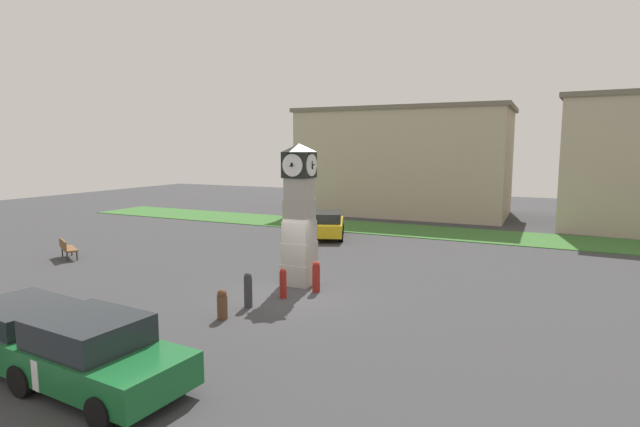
% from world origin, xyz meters
% --- Properties ---
extents(ground_plane, '(81.66, 81.66, 0.00)m').
position_xyz_m(ground_plane, '(0.00, 0.00, 0.00)').
color(ground_plane, '#38383A').
extents(clock_tower, '(1.25, 1.33, 5.23)m').
position_xyz_m(clock_tower, '(-0.47, 1.38, 2.52)').
color(clock_tower, '#9F9A90').
rests_on(clock_tower, ground_plane).
extents(bollard_near_tower, '(0.27, 0.27, 1.11)m').
position_xyz_m(bollard_near_tower, '(0.55, 0.69, 0.56)').
color(bollard_near_tower, maroon).
rests_on(bollard_near_tower, ground_plane).
extents(bollard_mid_row, '(0.24, 0.24, 1.03)m').
position_xyz_m(bollard_mid_row, '(-0.14, -0.44, 0.52)').
color(bollard_mid_row, maroon).
rests_on(bollard_mid_row, ground_plane).
extents(bollard_far_row, '(0.27, 0.27, 1.14)m').
position_xyz_m(bollard_far_row, '(-0.66, -1.78, 0.58)').
color(bollard_far_row, '#333338').
rests_on(bollard_far_row, ground_plane).
extents(bollard_end_row, '(0.31, 0.31, 0.91)m').
position_xyz_m(bollard_end_row, '(-0.73, -3.05, 0.46)').
color(bollard_end_row, brown).
rests_on(bollard_end_row, ground_plane).
extents(car_near_tower, '(4.39, 2.43, 1.43)m').
position_xyz_m(car_near_tower, '(-2.99, -7.52, 0.74)').
color(car_near_tower, silver).
rests_on(car_near_tower, ground_plane).
extents(car_by_building, '(4.11, 2.28, 1.57)m').
position_xyz_m(car_by_building, '(-0.39, -7.80, 0.79)').
color(car_by_building, '#19602D').
rests_on(car_by_building, ground_plane).
extents(car_silver_hatch, '(3.29, 4.46, 1.48)m').
position_xyz_m(car_silver_hatch, '(-3.70, 10.60, 0.76)').
color(car_silver_hatch, gold).
rests_on(car_silver_hatch, ground_plane).
extents(bench, '(1.66, 1.23, 0.90)m').
position_xyz_m(bench, '(-12.14, 0.54, 0.52)').
color(bench, brown).
rests_on(bench, ground_plane).
extents(warehouse_blue_far, '(15.85, 8.69, 8.04)m').
position_xyz_m(warehouse_blue_far, '(-2.79, 23.18, 4.03)').
color(warehouse_blue_far, '#B7A88E').
rests_on(warehouse_blue_far, ground_plane).
extents(grass_verge_far, '(49.00, 4.66, 0.04)m').
position_xyz_m(grass_verge_far, '(0.05, 14.97, 0.02)').
color(grass_verge_far, '#386B2D').
rests_on(grass_verge_far, ground_plane).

